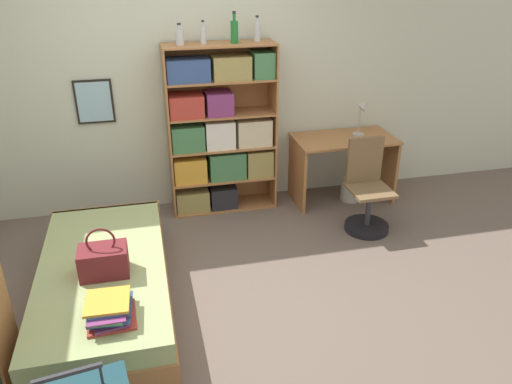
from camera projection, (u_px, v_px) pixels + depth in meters
name	position (u px, v px, depth m)	size (l,w,h in m)	color
ground_plane	(206.00, 291.00, 4.03)	(14.00, 14.00, 0.00)	#66564C
wall_back	(176.00, 83.00, 4.93)	(10.00, 0.09, 2.60)	beige
bed	(105.00, 284.00, 3.81)	(0.95, 1.95, 0.38)	#A36B3D
handbag	(104.00, 260.00, 3.56)	(0.34, 0.23, 0.38)	maroon
book_stack_on_bed	(109.00, 310.00, 3.14)	(0.32, 0.37, 0.14)	#B2382D
bookcase	(218.00, 133.00, 5.01)	(1.07, 0.35, 1.70)	#A36B3D
bottle_green	(180.00, 37.00, 4.53)	(0.08, 0.08, 0.19)	#B7BCC1
bottle_brown	(203.00, 35.00, 4.58)	(0.06, 0.06, 0.21)	#B7BCC1
bottle_clear	(234.00, 31.00, 4.60)	(0.07, 0.07, 0.28)	#1E6B2D
bottle_blue	(257.00, 31.00, 4.71)	(0.07, 0.07, 0.23)	#B7BCC1
desk	(343.00, 157.00, 5.34)	(1.06, 0.58, 0.71)	#A36B3D
desk_lamp	(363.00, 111.00, 5.20)	(0.17, 0.13, 0.41)	#ADA89E
desk_chair	(367.00, 201.00, 4.84)	(0.43, 0.43, 0.90)	black
waste_bin	(351.00, 189.00, 5.47)	(0.21, 0.21, 0.24)	#B7B2A8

